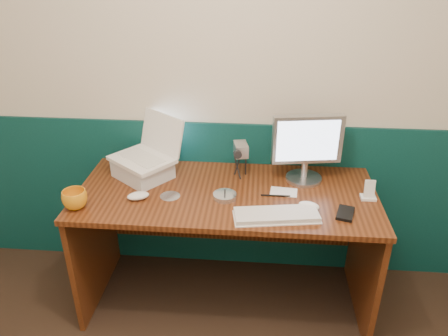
# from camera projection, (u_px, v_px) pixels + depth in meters

# --- Properties ---
(back_wall) EXTENTS (3.50, 0.04, 2.50)m
(back_wall) POSITION_uv_depth(u_px,v_px,m) (221.00, 81.00, 2.44)
(back_wall) COLOR beige
(back_wall) RESTS_ON ground
(wainscot) EXTENTS (3.48, 0.02, 1.00)m
(wainscot) POSITION_uv_depth(u_px,v_px,m) (221.00, 197.00, 2.77)
(wainscot) COLOR #073133
(wainscot) RESTS_ON ground
(desk) EXTENTS (1.60, 0.70, 0.75)m
(desk) POSITION_uv_depth(u_px,v_px,m) (226.00, 248.00, 2.50)
(desk) COLOR #3E1B0B
(desk) RESTS_ON ground
(laptop_riser) EXTENTS (0.37, 0.36, 0.10)m
(laptop_riser) POSITION_uv_depth(u_px,v_px,m) (143.00, 169.00, 2.46)
(laptop_riser) COLOR silver
(laptop_riser) RESTS_ON desk
(laptop) EXTENTS (0.41, 0.40, 0.27)m
(laptop) POSITION_uv_depth(u_px,v_px,m) (140.00, 139.00, 2.38)
(laptop) COLOR white
(laptop) RESTS_ON laptop_riser
(monitor) EXTENTS (0.39, 0.17, 0.38)m
(monitor) POSITION_uv_depth(u_px,v_px,m) (306.00, 149.00, 2.37)
(monitor) COLOR #B0B0B5
(monitor) RESTS_ON desk
(keyboard) EXTENTS (0.42, 0.20, 0.02)m
(keyboard) POSITION_uv_depth(u_px,v_px,m) (276.00, 216.00, 2.11)
(keyboard) COLOR silver
(keyboard) RESTS_ON desk
(mouse_right) EXTENTS (0.12, 0.09, 0.03)m
(mouse_right) POSITION_uv_depth(u_px,v_px,m) (309.00, 206.00, 2.18)
(mouse_right) COLOR white
(mouse_right) RESTS_ON desk
(mouse_left) EXTENTS (0.13, 0.11, 0.04)m
(mouse_left) POSITION_uv_depth(u_px,v_px,m) (138.00, 196.00, 2.26)
(mouse_left) COLOR white
(mouse_left) RESTS_ON desk
(mug) EXTENTS (0.15, 0.15, 0.10)m
(mug) POSITION_uv_depth(u_px,v_px,m) (75.00, 199.00, 2.17)
(mug) COLOR orange
(mug) RESTS_ON desk
(camcorder) EXTENTS (0.11, 0.14, 0.19)m
(camcorder) POSITION_uv_depth(u_px,v_px,m) (241.00, 161.00, 2.45)
(camcorder) COLOR #A8A8AD
(camcorder) RESTS_ON desk
(cd_spindle) EXTENTS (0.12, 0.12, 0.03)m
(cd_spindle) POSITION_uv_depth(u_px,v_px,m) (225.00, 196.00, 2.27)
(cd_spindle) COLOR silver
(cd_spindle) RESTS_ON desk
(cd_loose_a) EXTENTS (0.11, 0.11, 0.00)m
(cd_loose_a) POSITION_uv_depth(u_px,v_px,m) (170.00, 196.00, 2.29)
(cd_loose_a) COLOR #B1B5C2
(cd_loose_a) RESTS_ON desk
(pen) EXTENTS (0.15, 0.01, 0.01)m
(pen) POSITION_uv_depth(u_px,v_px,m) (275.00, 196.00, 2.29)
(pen) COLOR black
(pen) RESTS_ON desk
(papers) EXTENTS (0.15, 0.11, 0.00)m
(papers) POSITION_uv_depth(u_px,v_px,m) (284.00, 192.00, 2.33)
(papers) COLOR white
(papers) RESTS_ON desk
(dock) EXTENTS (0.08, 0.06, 0.01)m
(dock) POSITION_uv_depth(u_px,v_px,m) (368.00, 197.00, 2.27)
(dock) COLOR white
(dock) RESTS_ON desk
(music_player) EXTENTS (0.05, 0.03, 0.09)m
(music_player) POSITION_uv_depth(u_px,v_px,m) (370.00, 189.00, 2.24)
(music_player) COLOR white
(music_player) RESTS_ON dock
(pda) EXTENTS (0.11, 0.15, 0.02)m
(pda) POSITION_uv_depth(u_px,v_px,m) (345.00, 213.00, 2.13)
(pda) COLOR black
(pda) RESTS_ON desk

